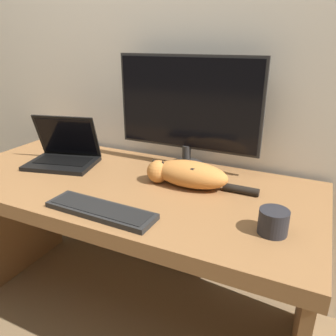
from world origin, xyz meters
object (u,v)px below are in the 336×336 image
(coffee_mug, at_px, (273,222))
(external_keyboard, at_px, (101,210))
(cat, at_px, (187,173))
(monitor, at_px, (188,109))
(laptop, at_px, (64,155))

(coffee_mug, bearing_deg, external_keyboard, -167.38)
(cat, bearing_deg, coffee_mug, -29.41)
(cat, bearing_deg, monitor, 113.20)
(monitor, height_order, cat, monitor)
(laptop, distance_m, cat, 0.65)
(monitor, bearing_deg, laptop, -159.65)
(monitor, xyz_separation_m, coffee_mug, (0.47, -0.41, -0.24))
(external_keyboard, xyz_separation_m, cat, (0.19, 0.35, 0.05))
(laptop, xyz_separation_m, coffee_mug, (1.03, -0.20, -0.01))
(cat, xyz_separation_m, coffee_mug, (0.38, -0.22, -0.02))
(monitor, xyz_separation_m, cat, (0.08, -0.20, -0.23))
(monitor, bearing_deg, external_keyboard, -101.02)
(laptop, height_order, coffee_mug, laptop)
(external_keyboard, bearing_deg, laptop, 146.06)
(monitor, relative_size, coffee_mug, 7.17)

